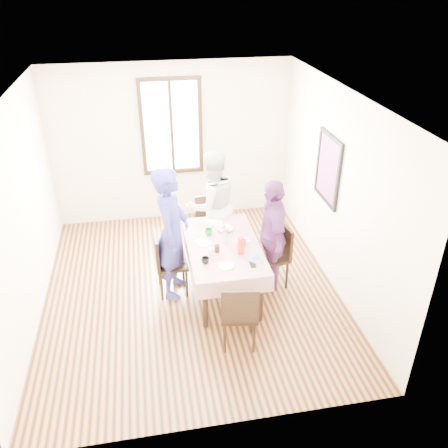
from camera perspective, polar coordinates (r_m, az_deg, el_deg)
The scene contains 31 objects.
ground at distance 6.62m, azimuth -4.06°, elevation -7.93°, with size 4.50×4.50×0.00m, color black.
back_wall at distance 7.97m, azimuth -6.36°, elevation 9.74°, with size 4.00×4.00×0.00m, color beige.
right_wall at distance 6.39m, azimuth 13.64°, elevation 3.96°, with size 4.50×4.50×0.00m, color beige.
window_frame at distance 7.86m, azimuth -6.47°, elevation 11.75°, with size 1.02×0.06×1.62m, color black.
window_pane at distance 7.87m, azimuth -6.48°, elevation 11.77°, with size 0.90×0.02×1.50m, color white.
art_poster at distance 6.55m, azimuth 12.68°, elevation 6.64°, with size 0.04×0.76×0.96m, color red.
dining_table at distance 6.35m, azimuth -0.08°, elevation -5.50°, with size 0.82×1.48×0.75m, color black.
tablecloth at distance 6.14m, azimuth -0.08°, elevation -2.58°, with size 0.94×1.60×0.01m, color #610813.
chair_left at distance 6.35m, azimuth -6.42°, elevation -4.80°, with size 0.42×0.42×0.91m, color black.
chair_right at distance 6.48m, azimuth 5.83°, elevation -4.03°, with size 0.42×0.42×0.91m, color black.
chair_far at distance 7.16m, azimuth -1.55°, elevation -0.37°, with size 0.42×0.42×0.91m, color black.
chair_near at distance 5.50m, azimuth 1.86°, elevation -10.78°, with size 0.42×0.42×0.91m, color black.
person_left at distance 6.10m, azimuth -6.49°, elevation -1.17°, with size 0.67×0.44×1.84m, color navy.
person_far at distance 6.95m, azimuth -1.57°, elevation 2.39°, with size 0.83×0.64×1.70m, color silver.
person_right at distance 6.29m, azimuth 5.83°, elevation -1.36°, with size 0.95×0.39×1.62m, color #632F6E.
mug_black at distance 5.75m, azimuth -2.31°, elevation -4.47°, with size 0.10×0.10×0.08m, color black.
mug_flag at distance 6.07m, azimuth 2.30°, elevation -2.40°, with size 0.10×0.10×0.09m, color red.
mug_green at distance 6.34m, azimuth -1.89°, elevation -0.96°, with size 0.11×0.11×0.09m, color #0C7226.
serving_bowl at distance 6.43m, azimuth 0.06°, elevation -0.63°, with size 0.21×0.21×0.05m, color white.
juice_carton at distance 5.89m, azimuth 2.08°, elevation -2.66°, with size 0.08×0.08×0.24m, color red.
butter_tub at distance 5.80m, azimuth 3.90°, elevation -4.25°, with size 0.13×0.13×0.07m, color white.
jam_jar at distance 5.96m, azimuth -0.87°, elevation -3.04°, with size 0.07×0.07×0.10m, color black.
drinking_glass at distance 5.89m, azimuth -1.59°, elevation -3.46°, with size 0.07×0.07×0.10m, color silver.
smartphone at distance 5.74m, azimuth 3.54°, elevation -5.00°, with size 0.07×0.14×0.01m, color black.
flower_vase at distance 6.16m, azimuth 0.10°, elevation -1.66°, with size 0.07×0.07×0.13m, color silver.
plate_left at distance 6.17m, azimuth -2.55°, elevation -2.30°, with size 0.20×0.20×0.01m, color white.
plate_right at distance 6.24m, azimuth 2.27°, elevation -1.91°, with size 0.20×0.20×0.01m, color white.
plate_far at distance 6.64m, azimuth -1.04°, elevation 0.21°, with size 0.20×0.20×0.01m, color white.
plate_near at distance 5.71m, azimuth 0.24°, elevation -5.16°, with size 0.20×0.20×0.01m, color white.
butter_lid at distance 5.78m, azimuth 3.92°, elevation -3.93°, with size 0.12×0.12×0.01m, color blue.
flower_bunch at distance 6.10m, azimuth 0.11°, elevation -0.72°, with size 0.09×0.09×0.10m, color yellow, non-canonical shape.
Camera 1 is at (-0.49, -5.25, 4.00)m, focal length 37.25 mm.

